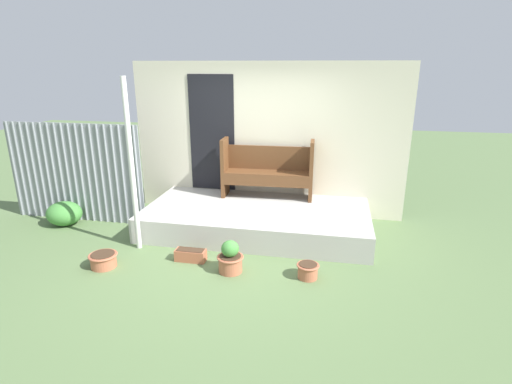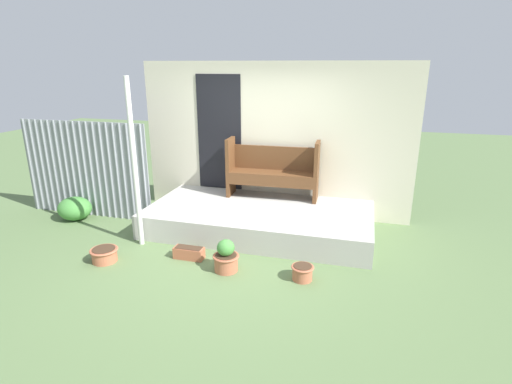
% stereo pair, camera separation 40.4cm
% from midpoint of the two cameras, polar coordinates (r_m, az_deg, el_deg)
% --- Properties ---
extents(ground_plane, '(24.00, 24.00, 0.00)m').
position_cam_midpoint_polar(ground_plane, '(5.72, -5.22, -8.71)').
color(ground_plane, '#5B7547').
extents(porch_slab, '(3.49, 1.72, 0.38)m').
position_cam_midpoint_polar(porch_slab, '(6.36, -1.73, -3.94)').
color(porch_slab, '#B2AFA8').
rests_on(porch_slab, ground_plane).
extents(house_wall, '(4.69, 0.08, 2.60)m').
position_cam_midpoint_polar(house_wall, '(6.90, -0.50, 7.43)').
color(house_wall, beige).
rests_on(house_wall, ground_plane).
extents(fence_corrugated, '(2.39, 0.05, 1.65)m').
position_cam_midpoint_polar(fence_corrugated, '(7.35, -25.94, 2.45)').
color(fence_corrugated, gray).
rests_on(fence_corrugated, ground_plane).
extents(support_post, '(0.07, 0.07, 2.40)m').
position_cam_midpoint_polar(support_post, '(5.77, -19.27, 3.32)').
color(support_post, silver).
rests_on(support_post, ground_plane).
extents(bench, '(1.54, 0.46, 0.99)m').
position_cam_midpoint_polar(bench, '(6.71, -0.06, 3.42)').
color(bench, brown).
rests_on(bench, porch_slab).
extents(flower_pot_left, '(0.37, 0.37, 0.19)m').
position_cam_midpoint_polar(flower_pot_left, '(5.74, -22.90, -8.91)').
color(flower_pot_left, '#B76647').
rests_on(flower_pot_left, ground_plane).
extents(flower_pot_middle, '(0.34, 0.34, 0.43)m').
position_cam_midpoint_polar(flower_pot_middle, '(5.17, -5.96, -9.44)').
color(flower_pot_middle, '#B76647').
rests_on(flower_pot_middle, ground_plane).
extents(flower_pot_right, '(0.28, 0.28, 0.19)m').
position_cam_midpoint_polar(flower_pot_right, '(5.06, 5.11, -11.08)').
color(flower_pot_right, '#B76647').
rests_on(flower_pot_right, ground_plane).
extents(planter_box_rect, '(0.41, 0.17, 0.17)m').
position_cam_midpoint_polar(planter_box_rect, '(5.56, -11.41, -8.86)').
color(planter_box_rect, '#B26042').
rests_on(planter_box_rect, ground_plane).
extents(shrub_by_fence, '(0.57, 0.52, 0.39)m').
position_cam_midpoint_polar(shrub_by_fence, '(7.39, -27.14, -2.76)').
color(shrub_by_fence, '#478C3D').
rests_on(shrub_by_fence, ground_plane).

